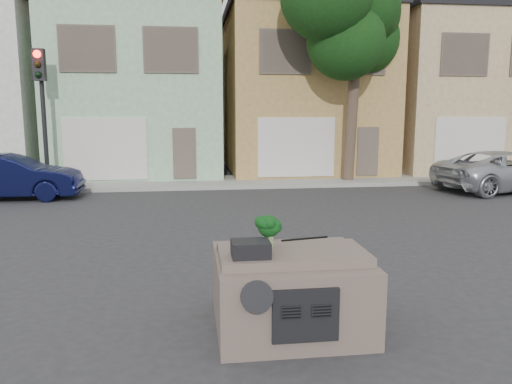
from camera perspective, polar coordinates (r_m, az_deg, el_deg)
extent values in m
plane|color=#303033|center=(9.87, 0.42, -7.94)|extent=(120.00, 120.00, 0.00)
cube|color=gray|center=(20.08, -3.71, 1.14)|extent=(40.00, 3.00, 0.15)
cube|color=#99C29A|center=(23.95, -13.01, 11.12)|extent=(7.20, 8.20, 7.55)
cube|color=#AE894C|center=(24.43, 5.14, 11.28)|extent=(7.20, 8.20, 7.55)
cube|color=tan|center=(27.06, 21.11, 10.51)|extent=(7.20, 8.20, 7.55)
imported|color=black|center=(18.47, -26.16, -0.76)|extent=(4.57, 1.66, 1.50)
imported|color=#B9BCC2|center=(20.49, 26.44, 0.13)|extent=(5.68, 3.50, 1.47)
cube|color=black|center=(19.54, -23.13, 7.48)|extent=(0.40, 0.40, 5.10)
cube|color=#11340F|center=(20.19, 10.99, 12.92)|extent=(4.40, 4.00, 8.50)
cube|color=brown|center=(6.88, 3.92, -10.82)|extent=(2.00, 1.80, 1.12)
cube|color=black|center=(6.26, -0.62, -6.51)|extent=(0.48, 0.38, 0.20)
cube|color=black|center=(7.13, 5.58, -5.33)|extent=(0.69, 0.15, 0.02)
cube|color=black|center=(6.68, 1.48, -4.44)|extent=(0.45, 0.45, 0.44)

